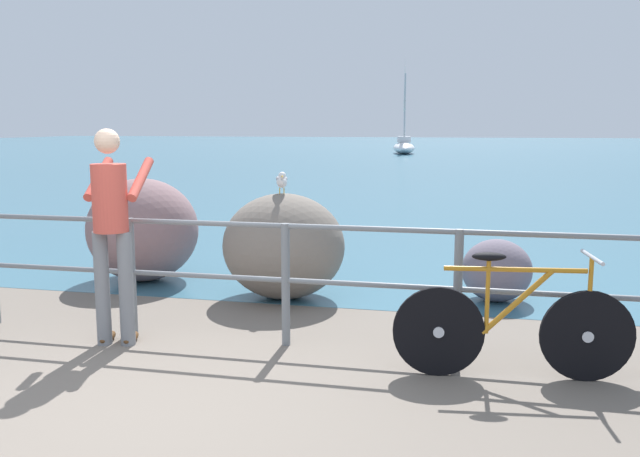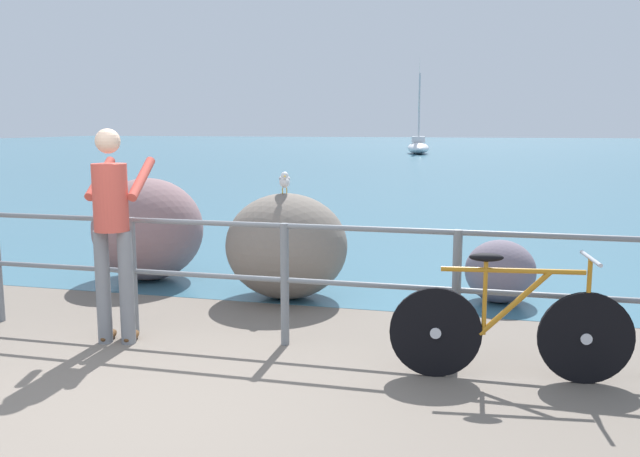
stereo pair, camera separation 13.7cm
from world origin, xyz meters
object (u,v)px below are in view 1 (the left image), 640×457
Objects in this scene: seagull at (282,180)px; sailboat at (404,142)px; bicycle at (513,326)px; breakwater_boulder_main at (284,246)px; person_at_railing at (112,226)px; breakwater_boulder_right at (497,270)px; breakwater_boulder_left at (143,230)px.

seagull is 0.06× the size of sailboat.
bicycle is 2.87m from breakwater_boulder_main.
person_at_railing reaches higher than breakwater_boulder_right.
person_at_railing is at bearing 171.82° from bicycle.
breakwater_boulder_right is (4.00, -0.05, -0.28)m from breakwater_boulder_left.
seagull is at bearing -13.46° from breakwater_boulder_left.
sailboat reaches higher than breakwater_boulder_main.
breakwater_boulder_left is at bearing 179.26° from breakwater_boulder_right.
seagull is (1.81, -0.43, 0.65)m from breakwater_boulder_left.
breakwater_boulder_left is 3.77× the size of seagull.
breakwater_boulder_main is at bearing -13.05° from breakwater_boulder_left.
bicycle is 2.36× the size of breakwater_boulder_right.
sailboat is (-2.28, 35.60, 0.16)m from breakwater_boulder_main.
seagull reaches higher than breakwater_boulder_left.
person_at_railing is 2.37m from breakwater_boulder_left.
breakwater_boulder_main is at bearing 133.80° from bicycle.
breakwater_boulder_right is 35.52m from sailboat.
bicycle is 4.62m from breakwater_boulder_left.
bicycle reaches higher than breakwater_boulder_right.
breakwater_boulder_left is at bearing 13.02° from person_at_railing.
sailboat reaches higher than seagull.
breakwater_boulder_left is 1.97m from seagull.
sailboat is at bearing -6.85° from person_at_railing.
seagull is at bearing 134.10° from bicycle.
person_at_railing is 3.83m from breakwater_boulder_right.
person_at_railing is 0.29× the size of sailboat.
breakwater_boulder_main is 35.68m from sailboat.
breakwater_boulder_left is 1.80× the size of breakwater_boulder_right.
person_at_railing is 1.38× the size of breakwater_boulder_left.
breakwater_boulder_main is 1.87m from breakwater_boulder_left.
bicycle is 2.18m from breakwater_boulder_right.
sailboat reaches higher than breakwater_boulder_right.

